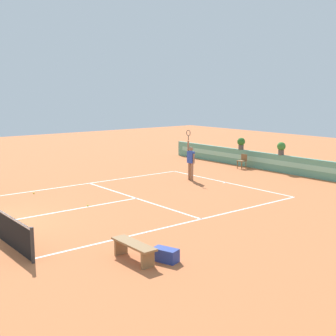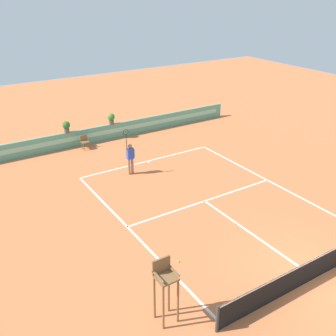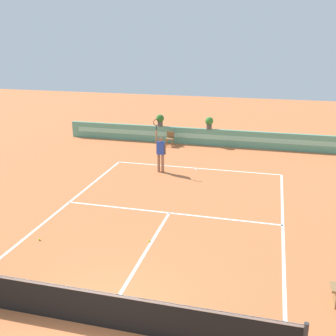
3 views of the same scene
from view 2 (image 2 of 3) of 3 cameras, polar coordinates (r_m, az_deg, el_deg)
ground_plane at (r=18.69m, az=6.03°, el=-5.26°), size 60.00×60.00×0.00m
court_lines at (r=19.18m, az=4.71°, el=-4.34°), size 8.32×11.94×0.01m
net at (r=15.03m, az=20.66°, el=-13.05°), size 8.92×0.10×1.00m
back_wall_barrier at (r=26.61m, az=-7.83°, el=5.30°), size 18.00×0.21×1.00m
umpire_chair at (r=12.17m, az=-0.45°, el=-16.31°), size 0.60×0.60×2.14m
ball_kid_chair at (r=25.17m, az=-11.89°, el=3.76°), size 0.44×0.44×0.85m
tennis_player at (r=21.16m, az=-5.46°, el=1.72°), size 0.62×0.23×2.58m
tennis_ball_near_baseline at (r=15.10m, az=1.50°, el=-13.23°), size 0.07×0.07×0.07m
tennis_ball_mid_court at (r=17.41m, az=9.68°, el=-7.86°), size 0.07×0.07×0.07m
potted_plant_left at (r=25.26m, az=-14.40°, el=5.85°), size 0.48×0.48×0.72m
potted_plant_centre at (r=26.27m, az=-8.17°, el=7.13°), size 0.48×0.48×0.72m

